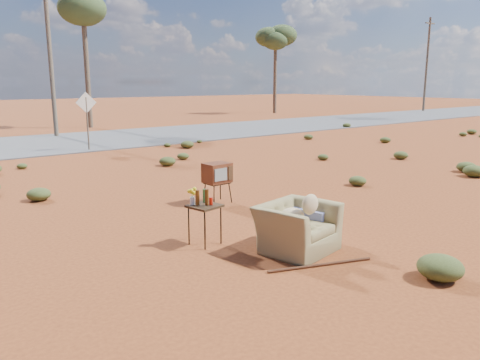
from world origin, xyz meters
TOP-DOWN VIEW (x-y plane):
  - ground at (0.00, 0.00)m, footprint 140.00×140.00m
  - highway at (0.00, 15.00)m, footprint 140.00×7.00m
  - armchair at (0.10, -0.50)m, footprint 1.41×1.07m
  - tv_unit at (0.75, 2.59)m, footprint 0.56×0.46m
  - side_table at (-0.97, 0.60)m, footprint 0.53×0.53m
  - rusty_bar at (-0.18, -1.20)m, footprint 1.52×0.59m
  - road_sign at (1.50, 12.00)m, footprint 0.78×0.06m
  - eucalyptus_center at (5.00, 21.00)m, footprint 3.20×3.20m
  - eucalyptus_right at (22.00, 24.00)m, footprint 3.20×3.20m
  - utility_pole_center at (2.00, 17.50)m, footprint 1.40×0.20m
  - utility_pole_east at (34.00, 17.50)m, footprint 1.40×0.20m
  - scrub_patch at (-0.82, 4.41)m, footprint 17.49×8.07m

SIDE VIEW (x-z plane):
  - ground at x=0.00m, z-range 0.00..0.00m
  - highway at x=0.00m, z-range 0.00..0.04m
  - rusty_bar at x=-0.18m, z-range 0.00..0.04m
  - scrub_patch at x=-0.82m, z-range -0.03..0.30m
  - armchair at x=0.10m, z-range -0.03..0.95m
  - tv_unit at x=0.75m, z-range 0.21..1.08m
  - side_table at x=-0.97m, z-range 0.21..1.13m
  - road_sign at x=1.50m, z-range 0.41..2.60m
  - utility_pole_center at x=2.00m, z-range 0.15..8.15m
  - utility_pole_east at x=34.00m, z-range 0.15..8.15m
  - eucalyptus_right at x=22.00m, z-range 2.39..9.49m
  - eucalyptus_center at x=5.00m, z-range 2.63..10.23m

